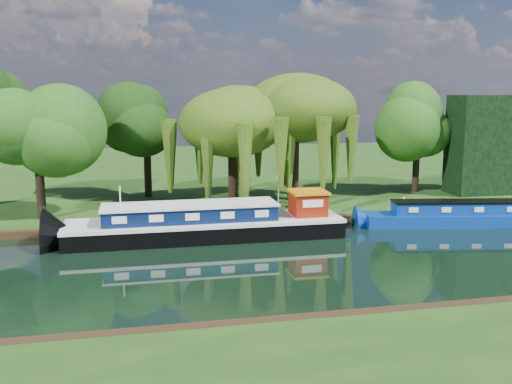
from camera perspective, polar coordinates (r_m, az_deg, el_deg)
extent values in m
plane|color=black|center=(30.36, 6.24, -6.76)|extent=(120.00, 120.00, 0.00)
cube|color=#173D10|center=(62.83, -3.54, 2.22)|extent=(120.00, 52.00, 0.45)
cube|color=black|center=(34.60, -5.05, -3.94)|extent=(16.49, 3.70, 1.10)
cube|color=silver|center=(34.45, -5.07, -2.90)|extent=(16.58, 3.77, 0.20)
cube|color=#09183D|center=(34.24, -6.60, -2.08)|extent=(10.22, 2.66, 0.87)
cube|color=silver|center=(34.14, -6.62, -1.27)|extent=(10.41, 2.84, 0.11)
cube|color=maroon|center=(35.60, 5.21, -1.17)|extent=(2.02, 2.02, 1.37)
cube|color=#C47E0D|center=(35.46, 5.23, 0.03)|extent=(2.25, 2.25, 0.15)
cylinder|color=silver|center=(33.98, -13.40, -1.24)|extent=(0.09, 0.09, 2.20)
cube|color=navy|center=(40.00, 19.49, -2.68)|extent=(12.40, 4.17, 0.92)
cube|color=navy|center=(39.83, 19.56, -1.50)|extent=(8.70, 3.02, 0.76)
cube|color=black|center=(39.75, 19.60, -0.89)|extent=(8.82, 3.14, 0.10)
cube|color=silver|center=(38.03, 15.48, -1.75)|extent=(0.61, 0.16, 0.33)
cube|color=silver|center=(38.72, 18.51, -1.70)|extent=(0.61, 0.16, 0.33)
cube|color=silver|center=(39.52, 21.42, -1.65)|extent=(0.61, 0.16, 0.33)
cube|color=silver|center=(40.41, 24.21, -1.60)|extent=(0.61, 0.16, 0.33)
imported|color=maroon|center=(34.59, -9.27, -4.74)|extent=(3.19, 2.43, 0.62)
cylinder|color=black|center=(42.08, -2.33, 2.05)|extent=(0.64, 0.64, 4.91)
ellipsoid|color=#2B4E10|center=(41.74, -2.37, 6.88)|extent=(6.86, 6.86, 4.43)
cylinder|color=black|center=(42.34, 3.83, 2.32)|extent=(0.74, 0.74, 5.26)
ellipsoid|color=#2B4E10|center=(42.00, 3.89, 7.47)|extent=(7.18, 7.18, 4.64)
cylinder|color=black|center=(39.81, -20.86, 2.05)|extent=(0.62, 0.62, 6.44)
ellipsoid|color=#214E13|center=(39.56, -21.10, 5.83)|extent=(5.27, 5.27, 5.27)
cylinder|color=black|center=(45.91, -10.81, 3.42)|extent=(0.55, 0.55, 6.29)
ellipsoid|color=black|center=(45.69, -10.92, 6.63)|extent=(5.03, 5.03, 5.03)
cylinder|color=black|center=(49.30, 15.76, 3.47)|extent=(0.59, 0.59, 5.96)
ellipsoid|color=#214E13|center=(49.10, 15.89, 6.30)|extent=(4.77, 4.77, 4.77)
cube|color=black|center=(50.45, 22.08, 4.42)|extent=(6.00, 3.00, 8.00)
cylinder|color=silver|center=(39.95, 2.24, -0.35)|extent=(0.10, 0.10, 2.20)
sphere|color=white|center=(39.74, 2.25, 1.47)|extent=(0.36, 0.36, 0.36)
cylinder|color=silver|center=(36.80, -12.99, -2.45)|extent=(0.16, 0.16, 1.00)
cylinder|color=silver|center=(37.17, -3.70, -2.09)|extent=(0.16, 0.16, 1.00)
cylinder|color=silver|center=(38.79, 6.58, -1.62)|extent=(0.16, 0.16, 1.00)
cylinder|color=silver|center=(41.08, 14.54, -1.23)|extent=(0.16, 0.16, 1.00)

